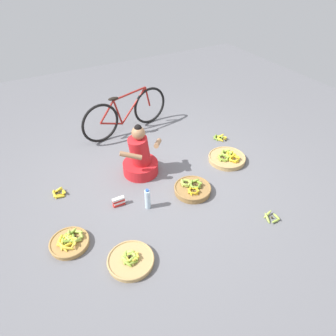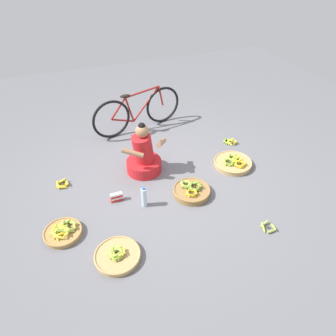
{
  "view_description": "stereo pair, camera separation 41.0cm",
  "coord_description": "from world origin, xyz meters",
  "px_view_note": "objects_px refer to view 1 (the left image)",
  "views": [
    {
      "loc": [
        -1.55,
        -3.05,
        2.88
      ],
      "look_at": [
        0.0,
        -0.2,
        0.35
      ],
      "focal_mm": 32.74,
      "sensor_mm": 36.0,
      "label": 1
    },
    {
      "loc": [
        -1.18,
        -3.22,
        2.88
      ],
      "look_at": [
        0.0,
        -0.2,
        0.35
      ],
      "focal_mm": 32.74,
      "sensor_mm": 36.0,
      "label": 2
    }
  ],
  "objects_px": {
    "banana_basket_front_right": "(227,158)",
    "loose_bananas_front_left": "(272,217)",
    "banana_basket_back_right": "(70,242)",
    "banana_basket_mid_right": "(131,260)",
    "loose_bananas_front_center": "(220,138)",
    "packet_carton_stack": "(119,201)",
    "banana_basket_back_center": "(192,189)",
    "loose_bananas_mid_left": "(59,193)",
    "bicycle_leaning": "(126,113)",
    "vendor_woman_front": "(140,158)",
    "water_bottle": "(148,199)"
  },
  "relations": [
    {
      "from": "banana_basket_front_right",
      "to": "packet_carton_stack",
      "type": "distance_m",
      "value": 1.86
    },
    {
      "from": "loose_bananas_mid_left",
      "to": "banana_basket_front_right",
      "type": "bearing_deg",
      "value": -10.69
    },
    {
      "from": "loose_bananas_front_left",
      "to": "packet_carton_stack",
      "type": "relative_size",
      "value": 1.09
    },
    {
      "from": "loose_bananas_front_left",
      "to": "banana_basket_back_center",
      "type": "bearing_deg",
      "value": 123.78
    },
    {
      "from": "loose_bananas_mid_left",
      "to": "water_bottle",
      "type": "xyz_separation_m",
      "value": [
        0.97,
        -0.81,
        0.12
      ]
    },
    {
      "from": "loose_bananas_mid_left",
      "to": "water_bottle",
      "type": "relative_size",
      "value": 0.62
    },
    {
      "from": "banana_basket_mid_right",
      "to": "packet_carton_stack",
      "type": "relative_size",
      "value": 2.97
    },
    {
      "from": "loose_bananas_mid_left",
      "to": "banana_basket_back_right",
      "type": "bearing_deg",
      "value": -95.36
    },
    {
      "from": "vendor_woman_front",
      "to": "loose_bananas_mid_left",
      "type": "relative_size",
      "value": 4.24
    },
    {
      "from": "water_bottle",
      "to": "banana_basket_back_center",
      "type": "bearing_deg",
      "value": -1.9
    },
    {
      "from": "loose_bananas_front_center",
      "to": "packet_carton_stack",
      "type": "height_order",
      "value": "packet_carton_stack"
    },
    {
      "from": "water_bottle",
      "to": "packet_carton_stack",
      "type": "distance_m",
      "value": 0.4
    },
    {
      "from": "banana_basket_back_right",
      "to": "banana_basket_mid_right",
      "type": "xyz_separation_m",
      "value": [
        0.52,
        -0.56,
        -0.0
      ]
    },
    {
      "from": "banana_basket_back_center",
      "to": "banana_basket_mid_right",
      "type": "xyz_separation_m",
      "value": [
        -1.2,
        -0.65,
        -0.01
      ]
    },
    {
      "from": "loose_bananas_front_center",
      "to": "water_bottle",
      "type": "distance_m",
      "value": 2.03
    },
    {
      "from": "loose_bananas_mid_left",
      "to": "packet_carton_stack",
      "type": "height_order",
      "value": "packet_carton_stack"
    },
    {
      "from": "bicycle_leaning",
      "to": "packet_carton_stack",
      "type": "relative_size",
      "value": 9.66
    },
    {
      "from": "packet_carton_stack",
      "to": "banana_basket_mid_right",
      "type": "bearing_deg",
      "value": -103.43
    },
    {
      "from": "banana_basket_mid_right",
      "to": "banana_basket_back_right",
      "type": "bearing_deg",
      "value": 133.2
    },
    {
      "from": "banana_basket_back_center",
      "to": "water_bottle",
      "type": "bearing_deg",
      "value": 178.1
    },
    {
      "from": "banana_basket_back_right",
      "to": "loose_bananas_front_left",
      "type": "distance_m",
      "value": 2.47
    },
    {
      "from": "loose_bananas_front_center",
      "to": "packet_carton_stack",
      "type": "bearing_deg",
      "value": -162.45
    },
    {
      "from": "banana_basket_back_center",
      "to": "loose_bananas_front_center",
      "type": "bearing_deg",
      "value": 38.69
    },
    {
      "from": "bicycle_leaning",
      "to": "loose_bananas_front_center",
      "type": "xyz_separation_m",
      "value": [
        1.31,
        -1.02,
        -0.33
      ]
    },
    {
      "from": "loose_bananas_front_left",
      "to": "water_bottle",
      "type": "height_order",
      "value": "water_bottle"
    },
    {
      "from": "vendor_woman_front",
      "to": "bicycle_leaning",
      "type": "bearing_deg",
      "value": 76.75
    },
    {
      "from": "vendor_woman_front",
      "to": "water_bottle",
      "type": "height_order",
      "value": "vendor_woman_front"
    },
    {
      "from": "banana_basket_back_right",
      "to": "bicycle_leaning",
      "type": "bearing_deg",
      "value": 52.41
    },
    {
      "from": "banana_basket_back_right",
      "to": "banana_basket_mid_right",
      "type": "distance_m",
      "value": 0.76
    },
    {
      "from": "bicycle_leaning",
      "to": "banana_basket_front_right",
      "type": "xyz_separation_m",
      "value": [
        1.03,
        -1.58,
        -0.31
      ]
    },
    {
      "from": "banana_basket_front_right",
      "to": "loose_bananas_front_center",
      "type": "relative_size",
      "value": 2.4
    },
    {
      "from": "banana_basket_mid_right",
      "to": "water_bottle",
      "type": "xyz_separation_m",
      "value": [
        0.53,
        0.67,
        0.11
      ]
    },
    {
      "from": "vendor_woman_front",
      "to": "packet_carton_stack",
      "type": "relative_size",
      "value": 4.68
    },
    {
      "from": "banana_basket_mid_right",
      "to": "loose_bananas_mid_left",
      "type": "distance_m",
      "value": 1.54
    },
    {
      "from": "banana_basket_front_right",
      "to": "bicycle_leaning",
      "type": "bearing_deg",
      "value": 122.99
    },
    {
      "from": "banana_basket_front_right",
      "to": "loose_bananas_front_center",
      "type": "bearing_deg",
      "value": 63.37
    },
    {
      "from": "banana_basket_mid_right",
      "to": "packet_carton_stack",
      "type": "bearing_deg",
      "value": 76.57
    },
    {
      "from": "banana_basket_back_center",
      "to": "packet_carton_stack",
      "type": "bearing_deg",
      "value": 165.98
    },
    {
      "from": "banana_basket_front_right",
      "to": "banana_basket_mid_right",
      "type": "distance_m",
      "value": 2.3
    },
    {
      "from": "banana_basket_back_right",
      "to": "loose_bananas_mid_left",
      "type": "height_order",
      "value": "banana_basket_back_right"
    },
    {
      "from": "banana_basket_mid_right",
      "to": "loose_bananas_front_left",
      "type": "bearing_deg",
      "value": -8.08
    },
    {
      "from": "banana_basket_front_right",
      "to": "banana_basket_back_center",
      "type": "xyz_separation_m",
      "value": [
        -0.87,
        -0.36,
        0.01
      ]
    },
    {
      "from": "bicycle_leaning",
      "to": "banana_basket_back_center",
      "type": "distance_m",
      "value": 1.97
    },
    {
      "from": "banana_basket_back_right",
      "to": "banana_basket_mid_right",
      "type": "height_order",
      "value": "banana_basket_back_right"
    },
    {
      "from": "loose_bananas_front_left",
      "to": "bicycle_leaning",
      "type": "bearing_deg",
      "value": 105.07
    },
    {
      "from": "bicycle_leaning",
      "to": "banana_basket_back_right",
      "type": "relative_size",
      "value": 3.69
    },
    {
      "from": "vendor_woman_front",
      "to": "bicycle_leaning",
      "type": "distance_m",
      "value": 1.24
    },
    {
      "from": "loose_bananas_front_left",
      "to": "loose_bananas_front_center",
      "type": "bearing_deg",
      "value": 73.44
    },
    {
      "from": "banana_basket_front_right",
      "to": "loose_bananas_front_left",
      "type": "bearing_deg",
      "value": -101.65
    },
    {
      "from": "loose_bananas_front_center",
      "to": "banana_basket_front_right",
      "type": "bearing_deg",
      "value": -116.63
    }
  ]
}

